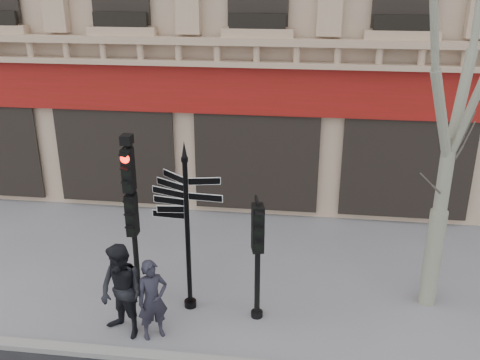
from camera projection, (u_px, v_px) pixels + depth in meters
The scene contains 7 objects.
ground at pixel (230, 318), 10.72m from camera, with size 80.00×80.00×0.00m, color slate.
fingerpost at pixel (186, 200), 10.21m from camera, with size 1.83×1.83×3.60m.
traffic_signal_main at pixel (131, 198), 10.73m from camera, with size 0.40×0.29×3.56m.
traffic_signal_secondary at pixel (258, 240), 10.14m from camera, with size 0.47×0.39×2.48m.
plane_tree at pixel (469, 19), 9.14m from camera, with size 3.07×3.07×8.16m.
pedestrian_a at pixel (153, 300), 9.91m from camera, with size 0.59×0.39×1.61m, color #21202B.
pedestrian_b at pixel (122, 292), 9.92m from camera, with size 0.92×0.71×1.89m, color black.
Camera 1 is at (1.36, -8.86, 6.51)m, focal length 40.00 mm.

